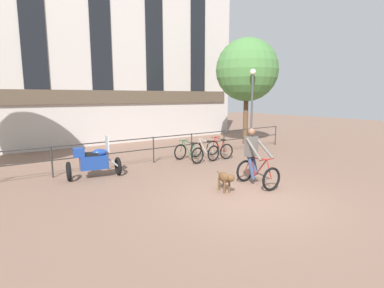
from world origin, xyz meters
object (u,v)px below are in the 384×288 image
Objects in this scene: cyclist_with_bike at (255,160)px; parked_bicycle_mid_left at (205,151)px; dog at (225,178)px; street_lamp at (252,105)px; parked_motorcycle at (93,161)px; parked_bicycle_near_lamp at (189,153)px; parked_bicycle_mid_right at (219,149)px.

parked_bicycle_mid_left is at bearing 78.34° from cyclist_with_bike.
dog is 0.23× the size of street_lamp.
parked_motorcycle reaches higher than parked_bicycle_near_lamp.
dog is (-1.18, -0.02, -0.36)m from cyclist_with_bike.
parked_motorcycle is at bearing 8.30° from parked_bicycle_mid_right.
dog is 7.16m from street_lamp.
dog is 0.78× the size of parked_bicycle_mid_left.
cyclist_with_bike reaches higher than parked_bicycle_mid_right.
parked_motorcycle is at bearing 140.08° from cyclist_with_bike.
parked_bicycle_near_lamp is 1.00× the size of parked_bicycle_mid_right.
cyclist_with_bike is 3.94m from parked_bicycle_mid_left.
dog is at bearing -174.83° from cyclist_with_bike.
cyclist_with_bike reaches higher than parked_motorcycle.
parked_bicycle_mid_left is 0.30× the size of street_lamp.
parked_bicycle_near_lamp is (3.92, 0.20, -0.20)m from parked_motorcycle.
parked_bicycle_mid_right is (1.89, 3.77, -0.41)m from cyclist_with_bike.
street_lamp reaches higher than parked_bicycle_mid_right.
dog is at bearing 57.18° from parked_bicycle_mid_right.
parked_motorcycle is 1.48× the size of parked_bicycle_mid_right.
dog is at bearing 53.51° from parked_bicycle_mid_left.
parked_motorcycle is at bearing -3.68° from parked_bicycle_near_lamp.
parked_bicycle_mid_right is at bearing 174.21° from parked_bicycle_mid_left.
street_lamp reaches higher than parked_bicycle_mid_left.
cyclist_with_bike is 6.19m from street_lamp.
parked_bicycle_mid_left is 0.82m from parked_bicycle_mid_right.
parked_bicycle_mid_right is (5.57, 0.20, -0.20)m from parked_motorcycle.
parked_motorcycle is at bearing -3.35° from parked_bicycle_mid_left.
parked_bicycle_near_lamp is at bearing -78.51° from parked_motorcycle.
cyclist_with_bike is 1.24m from dog.
parked_bicycle_near_lamp and parked_bicycle_mid_right have the same top height.
parked_motorcycle reaches higher than parked_bicycle_mid_right.
street_lamp reaches higher than parked_motorcycle.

